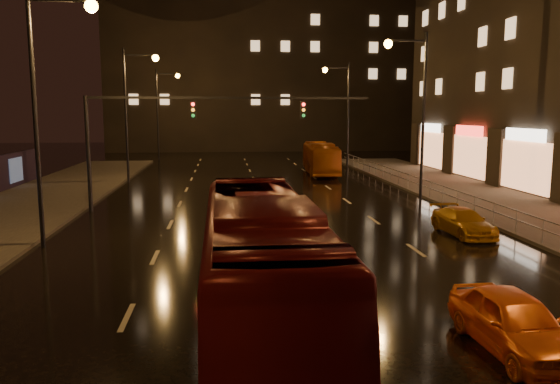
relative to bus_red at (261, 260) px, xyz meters
name	(u,v)px	position (x,y,z in m)	size (l,w,h in m)	color
ground	(267,208)	(1.50, 16.70, -1.63)	(140.00, 140.00, 0.00)	black
sidewalk_right	(547,219)	(15.00, 11.70, -1.55)	(7.00, 70.00, 0.15)	#38332D
building_distant	(266,25)	(5.50, 68.70, 16.37)	(44.00, 16.00, 36.00)	black
traffic_signal	(174,123)	(-3.56, 16.70, 3.11)	(15.31, 0.32, 6.20)	black
railing_right	(458,195)	(11.70, 14.70, -0.73)	(0.05, 56.00, 1.00)	#99999E
bus_red	(261,260)	(0.00, 0.00, 0.00)	(2.73, 11.68, 3.25)	#570C0E
bus_curb	(320,158)	(7.50, 33.41, -0.28)	(2.27, 9.69, 2.70)	#9E4A0F
taxi_near	(514,322)	(5.50, -2.30, -0.94)	(1.61, 4.00, 1.36)	orange
taxi_far	(463,222)	(9.50, 9.14, -1.06)	(1.59, 3.91, 1.13)	#C07D12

